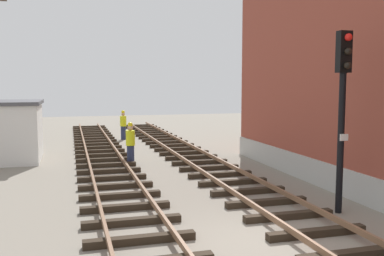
{
  "coord_description": "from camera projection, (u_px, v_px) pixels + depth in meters",
  "views": [
    {
      "loc": [
        -4.0,
        -8.61,
        3.53
      ],
      "look_at": [
        0.84,
        8.55,
        1.71
      ],
      "focal_mm": 40.58,
      "sensor_mm": 36.0,
      "label": 1
    }
  ],
  "objects": [
    {
      "name": "track_near_building",
      "position": [
        317.0,
        231.0,
        10.06
      ],
      "size": [
        2.5,
        55.24,
        0.32
      ],
      "color": "#2D2319",
      "rests_on": "ground"
    },
    {
      "name": "signal_mast",
      "position": [
        343.0,
        99.0,
        11.61
      ],
      "size": [
        0.36,
        0.4,
        4.93
      ],
      "color": "black",
      "rests_on": "ground"
    },
    {
      "name": "track_centre",
      "position": [
        145.0,
        249.0,
        8.98
      ],
      "size": [
        2.5,
        55.24,
        0.32
      ],
      "color": "#2D2319",
      "rests_on": "ground"
    },
    {
      "name": "track_worker_distant",
      "position": [
        123.0,
        125.0,
        27.51
      ],
      "size": [
        0.4,
        0.4,
        1.87
      ],
      "color": "#262D4C",
      "rests_on": "ground"
    },
    {
      "name": "control_hut",
      "position": [
        8.0,
        131.0,
        19.89
      ],
      "size": [
        3.0,
        3.8,
        2.76
      ],
      "color": "silver",
      "rests_on": "ground"
    },
    {
      "name": "track_worker_foreground",
      "position": [
        130.0,
        144.0,
        18.96
      ],
      "size": [
        0.4,
        0.4,
        1.87
      ],
      "color": "#262D4C",
      "rests_on": "ground"
    },
    {
      "name": "ground_plane",
      "position": [
        260.0,
        243.0,
        9.68
      ],
      "size": [
        80.0,
        80.0,
        0.0
      ],
      "primitive_type": "plane",
      "color": "gray"
    }
  ]
}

